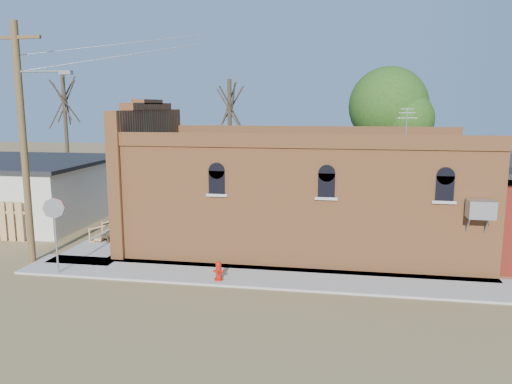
% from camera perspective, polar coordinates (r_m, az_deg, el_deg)
% --- Properties ---
extents(ground, '(120.00, 120.00, 0.00)m').
position_cam_1_polar(ground, '(17.11, -2.70, -10.63)').
color(ground, olive).
rests_on(ground, ground).
extents(sidewalk_south, '(19.00, 2.20, 0.08)m').
position_cam_1_polar(sidewalk_south, '(17.69, 2.76, -9.79)').
color(sidewalk_south, '#9E9991').
rests_on(sidewalk_south, ground).
extents(sidewalk_west, '(2.60, 10.00, 0.08)m').
position_cam_1_polar(sidewalk_west, '(24.49, -14.17, -4.50)').
color(sidewalk_west, '#9E9991').
rests_on(sidewalk_west, ground).
extents(brick_bar, '(16.40, 7.97, 6.30)m').
position_cam_1_polar(brick_bar, '(21.53, 4.70, 0.07)').
color(brick_bar, '#B16836').
rests_on(brick_bar, ground).
extents(utility_pole, '(3.12, 0.26, 9.00)m').
position_cam_1_polar(utility_pole, '(20.51, -24.95, 5.55)').
color(utility_pole, '#4A341D').
rests_on(utility_pole, ground).
extents(tree_bare_near, '(2.80, 2.80, 7.65)m').
position_cam_1_polar(tree_bare_near, '(29.37, -3.04, 9.79)').
color(tree_bare_near, '#3F2F24').
rests_on(tree_bare_near, ground).
extents(tree_bare_far, '(2.80, 2.80, 8.16)m').
position_cam_1_polar(tree_bare_far, '(34.43, -21.09, 9.83)').
color(tree_bare_far, '#3F2F24').
rests_on(tree_bare_far, ground).
extents(tree_leafy, '(4.40, 4.40, 8.15)m').
position_cam_1_polar(tree_leafy, '(29.25, 14.90, 9.42)').
color(tree_leafy, '#3F2F24').
rests_on(tree_leafy, ground).
extents(fire_hydrant, '(0.38, 0.35, 0.67)m').
position_cam_1_polar(fire_hydrant, '(17.30, -4.30, -8.98)').
color(fire_hydrant, '#A51409').
rests_on(fire_hydrant, sidewalk_south).
extents(stop_sign, '(0.69, 0.38, 2.73)m').
position_cam_1_polar(stop_sign, '(18.89, -22.04, -2.49)').
color(stop_sign, '#96969B').
rests_on(stop_sign, sidewalk_south).
extents(trash_barrel, '(0.58, 0.58, 0.88)m').
position_cam_1_polar(trash_barrel, '(22.48, -13.63, -4.50)').
color(trash_barrel, navy).
rests_on(trash_barrel, sidewalk_west).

